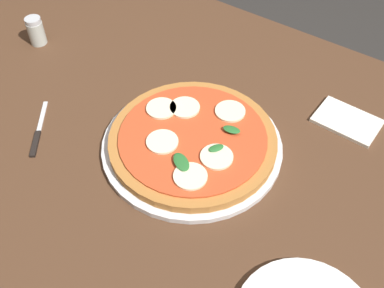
{
  "coord_description": "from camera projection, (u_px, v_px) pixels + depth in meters",
  "views": [
    {
      "loc": [
        0.45,
        -0.51,
        1.42
      ],
      "look_at": [
        0.11,
        -0.02,
        0.75
      ],
      "focal_mm": 42.39,
      "sensor_mm": 36.0,
      "label": 1
    }
  ],
  "objects": [
    {
      "name": "serving_tray",
      "position": [
        192.0,
        145.0,
        0.9
      ],
      "size": [
        0.36,
        0.36,
        0.01
      ],
      "primitive_type": "cylinder",
      "color": "silver",
      "rests_on": "dining_table"
    },
    {
      "name": "dining_table",
      "position": [
        159.0,
        147.0,
        1.03
      ],
      "size": [
        1.49,
        0.93,
        0.74
      ],
      "color": "#4C301E",
      "rests_on": "ground_plane"
    },
    {
      "name": "pizza",
      "position": [
        193.0,
        139.0,
        0.89
      ],
      "size": [
        0.33,
        0.33,
        0.03
      ],
      "color": "#B27033",
      "rests_on": "serving_tray"
    },
    {
      "name": "ground_plane",
      "position": [
        169.0,
        274.0,
        1.51
      ],
      "size": [
        6.0,
        6.0,
        0.0
      ],
      "primitive_type": "plane",
      "color": "#2D2B28"
    },
    {
      "name": "napkin",
      "position": [
        347.0,
        121.0,
        0.95
      ],
      "size": [
        0.13,
        0.09,
        0.01
      ],
      "primitive_type": "cube",
      "rotation": [
        0.0,
        0.0,
        -0.03
      ],
      "color": "white",
      "rests_on": "dining_table"
    },
    {
      "name": "pepper_shaker",
      "position": [
        36.0,
        31.0,
        1.12
      ],
      "size": [
        0.04,
        0.04,
        0.07
      ],
      "color": "#B2B7AD",
      "rests_on": "dining_table"
    },
    {
      "name": "knife",
      "position": [
        38.0,
        135.0,
        0.93
      ],
      "size": [
        0.11,
        0.13,
        0.01
      ],
      "color": "black",
      "rests_on": "dining_table"
    }
  ]
}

